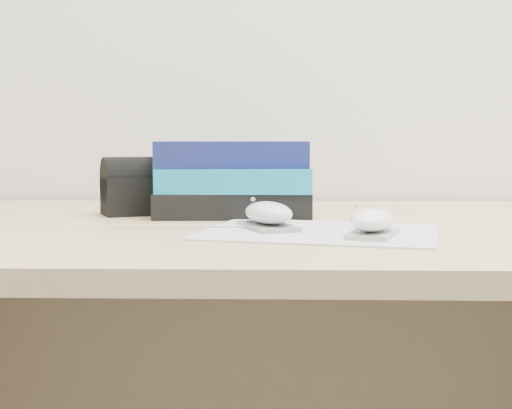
{
  "coord_description": "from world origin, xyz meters",
  "views": [
    {
      "loc": [
        -0.02,
        0.48,
        0.86
      ],
      "look_at": [
        -0.05,
        1.45,
        0.77
      ],
      "focal_mm": 50.0,
      "sensor_mm": 36.0,
      "label": 1
    }
  ],
  "objects_px": {
    "mouse_front": "(373,222)",
    "pouch": "(137,187)",
    "mouse_rear": "(268,215)",
    "book_stack": "(233,178)",
    "desk": "(290,358)"
  },
  "relations": [
    {
      "from": "mouse_rear",
      "to": "pouch",
      "type": "relative_size",
      "value": 0.9
    },
    {
      "from": "book_stack",
      "to": "desk",
      "type": "bearing_deg",
      "value": -31.74
    },
    {
      "from": "desk",
      "to": "book_stack",
      "type": "distance_m",
      "value": 0.32
    },
    {
      "from": "pouch",
      "to": "book_stack",
      "type": "bearing_deg",
      "value": 2.24
    },
    {
      "from": "mouse_rear",
      "to": "desk",
      "type": "bearing_deg",
      "value": 77.56
    },
    {
      "from": "mouse_rear",
      "to": "book_stack",
      "type": "height_order",
      "value": "book_stack"
    },
    {
      "from": "mouse_rear",
      "to": "pouch",
      "type": "height_order",
      "value": "pouch"
    },
    {
      "from": "desk",
      "to": "pouch",
      "type": "bearing_deg",
      "value": 168.3
    },
    {
      "from": "mouse_rear",
      "to": "pouch",
      "type": "distance_m",
      "value": 0.31
    },
    {
      "from": "mouse_front",
      "to": "pouch",
      "type": "distance_m",
      "value": 0.47
    },
    {
      "from": "mouse_front",
      "to": "book_stack",
      "type": "bearing_deg",
      "value": 124.52
    },
    {
      "from": "book_stack",
      "to": "pouch",
      "type": "xyz_separation_m",
      "value": [
        -0.17,
        -0.01,
        -0.01
      ]
    },
    {
      "from": "book_stack",
      "to": "pouch",
      "type": "distance_m",
      "value": 0.17
    },
    {
      "from": "pouch",
      "to": "mouse_rear",
      "type": "bearing_deg",
      "value": -42.85
    },
    {
      "from": "mouse_rear",
      "to": "book_stack",
      "type": "distance_m",
      "value": 0.23
    }
  ]
}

